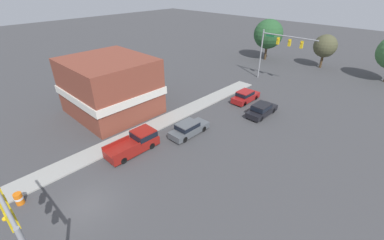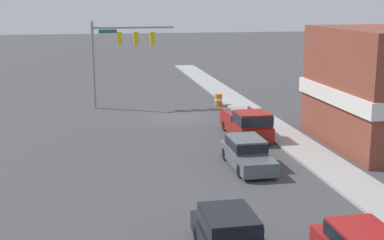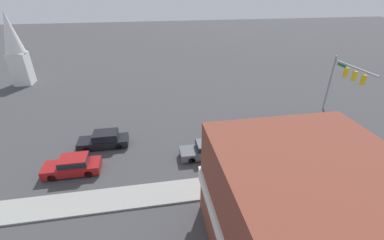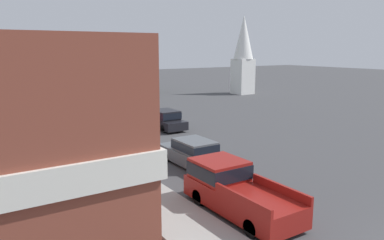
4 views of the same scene
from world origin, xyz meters
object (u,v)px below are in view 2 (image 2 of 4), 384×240
(pickup_truck_parked, at_px, (248,124))
(car_oncoming, at_px, (230,235))
(car_lead, at_px, (247,152))
(construction_barrel, at_px, (219,100))

(pickup_truck_parked, bearing_deg, car_oncoming, 71.32)
(car_lead, distance_m, pickup_truck_parked, 5.90)
(pickup_truck_parked, bearing_deg, construction_barrel, -93.45)
(car_oncoming, xyz_separation_m, pickup_truck_parked, (-5.14, -15.18, 0.10))
(pickup_truck_parked, distance_m, construction_barrel, 10.39)
(car_lead, relative_size, car_oncoming, 1.01)
(car_oncoming, xyz_separation_m, construction_barrel, (-5.76, -25.55, -0.30))
(car_oncoming, distance_m, construction_barrel, 26.19)
(pickup_truck_parked, height_order, construction_barrel, pickup_truck_parked)
(pickup_truck_parked, xyz_separation_m, construction_barrel, (-0.63, -10.37, -0.40))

